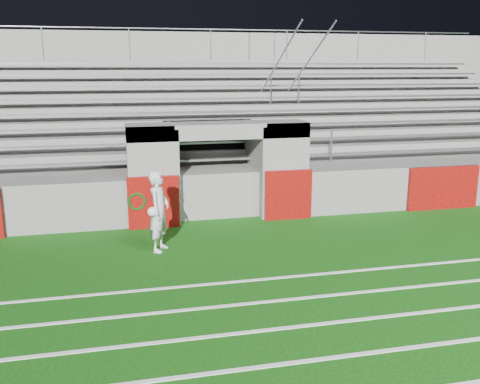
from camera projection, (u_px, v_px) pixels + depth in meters
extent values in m
plane|color=#0F460B|center=(250.00, 262.00, 11.38)|extent=(90.00, 90.00, 0.00)
cube|color=white|center=(319.00, 359.00, 7.58)|extent=(28.00, 0.09, 0.01)
cube|color=white|center=(296.00, 327.00, 8.53)|extent=(28.00, 0.09, 0.01)
cube|color=white|center=(277.00, 301.00, 9.48)|extent=(28.00, 0.09, 0.01)
cube|color=white|center=(262.00, 279.00, 10.43)|extent=(28.00, 0.09, 0.01)
cube|color=slate|center=(474.00, 184.00, 15.93)|extent=(10.60, 0.35, 1.25)
cube|color=slate|center=(151.00, 174.00, 14.00)|extent=(1.20, 1.00, 2.60)
cube|color=slate|center=(282.00, 168.00, 14.79)|extent=(1.20, 1.00, 2.60)
cube|color=black|center=(208.00, 162.00, 16.01)|extent=(2.60, 0.20, 2.50)
cube|color=slate|center=(173.00, 171.00, 14.72)|extent=(0.10, 2.20, 2.50)
cube|color=slate|center=(254.00, 167.00, 15.23)|extent=(0.10, 2.20, 2.50)
cube|color=slate|center=(218.00, 130.00, 14.14)|extent=(4.80, 1.00, 0.40)
cube|color=slate|center=(197.00, 154.00, 18.08)|extent=(26.00, 8.00, 0.20)
cube|color=slate|center=(198.00, 172.00, 18.22)|extent=(26.00, 8.00, 1.05)
cube|color=#5C0907|center=(154.00, 202.00, 13.61)|extent=(1.30, 0.15, 1.35)
cube|color=#5C0907|center=(288.00, 195.00, 14.41)|extent=(1.30, 0.15, 1.35)
cube|color=#5C0907|center=(443.00, 188.00, 15.45)|extent=(2.20, 0.15, 1.25)
cube|color=gray|center=(212.00, 159.00, 15.23)|extent=(23.00, 0.28, 0.06)
cube|color=slate|center=(207.00, 155.00, 16.04)|extent=(24.00, 0.75, 0.38)
cube|color=gray|center=(208.00, 142.00, 15.85)|extent=(23.00, 0.28, 0.06)
cube|color=slate|center=(203.00, 146.00, 16.71)|extent=(24.00, 0.75, 0.76)
cube|color=gray|center=(203.00, 127.00, 16.48)|extent=(23.00, 0.28, 0.06)
cube|color=slate|center=(199.00, 136.00, 17.38)|extent=(24.00, 0.75, 1.14)
cube|color=gray|center=(200.00, 112.00, 17.10)|extent=(23.00, 0.28, 0.06)
cube|color=slate|center=(196.00, 128.00, 18.04)|extent=(24.00, 0.75, 1.52)
cube|color=gray|center=(196.00, 99.00, 17.72)|extent=(23.00, 0.28, 0.06)
cube|color=slate|center=(193.00, 120.00, 18.71)|extent=(24.00, 0.75, 1.90)
cube|color=gray|center=(192.00, 86.00, 18.34)|extent=(23.00, 0.28, 0.06)
cube|color=slate|center=(190.00, 113.00, 19.38)|extent=(24.00, 0.75, 2.28)
cube|color=gray|center=(189.00, 75.00, 18.97)|extent=(23.00, 0.28, 0.06)
cube|color=slate|center=(187.00, 106.00, 20.04)|extent=(24.00, 0.75, 2.66)
cube|color=gray|center=(186.00, 64.00, 19.59)|extent=(23.00, 0.28, 0.06)
cube|color=slate|center=(184.00, 103.00, 20.67)|extent=(26.00, 0.60, 5.29)
cylinder|color=#A5A8AD|center=(299.00, 148.00, 15.45)|extent=(0.05, 0.05, 1.00)
cylinder|color=#A5A8AD|center=(271.00, 90.00, 17.95)|extent=(0.05, 0.05, 1.00)
cylinder|color=#A5A8AD|center=(249.00, 46.00, 20.44)|extent=(0.05, 0.05, 1.00)
cylinder|color=#A5A8AD|center=(271.00, 75.00, 17.83)|extent=(0.05, 6.02, 3.08)
cylinder|color=#A5A8AD|center=(331.00, 147.00, 15.67)|extent=(0.05, 0.05, 1.00)
cylinder|color=#A5A8AD|center=(299.00, 90.00, 18.17)|extent=(0.05, 0.05, 1.00)
cylinder|color=#A5A8AD|center=(274.00, 46.00, 20.66)|extent=(0.05, 0.05, 1.00)
cylinder|color=#A5A8AD|center=(299.00, 75.00, 18.05)|extent=(0.05, 6.02, 3.08)
cylinder|color=#A5A8AD|center=(42.00, 43.00, 18.78)|extent=(0.05, 0.05, 1.10)
cylinder|color=#A5A8AD|center=(129.00, 44.00, 19.44)|extent=(0.05, 0.05, 1.10)
cylinder|color=#A5A8AD|center=(211.00, 44.00, 20.10)|extent=(0.05, 0.05, 1.10)
cylinder|color=#A5A8AD|center=(287.00, 45.00, 20.76)|extent=(0.05, 0.05, 1.10)
cylinder|color=#A5A8AD|center=(358.00, 46.00, 21.42)|extent=(0.05, 0.05, 1.10)
cylinder|color=#A5A8AD|center=(425.00, 46.00, 22.08)|extent=(0.05, 0.05, 1.10)
cylinder|color=#A5A8AD|center=(184.00, 29.00, 19.75)|extent=(24.00, 0.05, 0.05)
imported|color=silver|center=(159.00, 211.00, 11.88)|extent=(0.68, 0.79, 1.83)
sphere|color=white|center=(152.00, 212.00, 11.63)|extent=(0.21, 0.21, 0.21)
torus|color=#0B3A0C|center=(137.00, 200.00, 13.51)|extent=(0.48, 0.09, 0.48)
torus|color=#0B380E|center=(137.00, 201.00, 13.47)|extent=(0.49, 0.09, 0.49)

